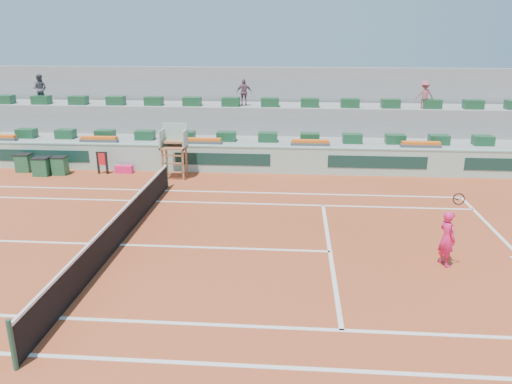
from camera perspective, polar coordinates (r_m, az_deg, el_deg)
ground at (r=15.92m, az=-15.31°, el=-5.85°), size 90.00×90.00×0.00m
seating_tier_lower at (r=25.57m, az=-7.56°, el=5.00°), size 36.00×4.00×1.20m
seating_tier_upper at (r=26.96m, az=-6.93°, el=7.21°), size 36.00×2.40×2.60m
stadium_back_wall at (r=28.36m, az=-6.37°, el=9.60°), size 36.00×0.40×4.40m
player_bag at (r=23.82m, az=-14.83°, el=2.55°), size 0.80×0.35×0.35m
spectator_left at (r=29.04m, az=-23.45°, el=10.76°), size 0.76×0.61×1.51m
spectator_mid at (r=25.87m, az=-1.37°, el=11.31°), size 0.83×0.43×1.35m
spectator_right at (r=26.25m, az=18.72°, el=10.49°), size 0.88×0.52×1.35m
court_lines at (r=15.92m, az=-15.31°, el=-5.83°), size 23.89×11.09×0.01m
tennis_net at (r=15.73m, az=-15.46°, el=-4.09°), size 0.10×11.97×1.10m
advertising_hoarding at (r=23.46m, az=-8.60°, el=3.87°), size 36.00×0.34×1.26m
umpire_chair at (r=22.31m, az=-9.33°, el=5.51°), size 1.10×0.90×2.40m
seat_row_lower at (r=24.53m, az=-8.07°, el=6.39°), size 32.90×0.60×0.44m
seat_row_upper at (r=26.14m, az=-7.31°, el=10.24°), size 32.90×0.60×0.44m
flower_planters at (r=24.16m, az=-11.95°, el=5.80°), size 26.80×0.36×0.28m
drink_cooler_a at (r=24.39m, az=-21.49°, el=2.84°), size 0.64×0.56×0.84m
drink_cooler_b at (r=24.56m, az=-23.28°, el=2.72°), size 0.73×0.63×0.84m
drink_cooler_c at (r=25.59m, az=-24.97°, el=3.07°), size 0.69×0.60×0.84m
towel_rack at (r=23.83m, az=-17.18°, el=3.41°), size 0.52×0.09×1.03m
tennis_player at (r=14.76m, az=21.00°, el=-4.94°), size 0.57×0.90×2.28m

